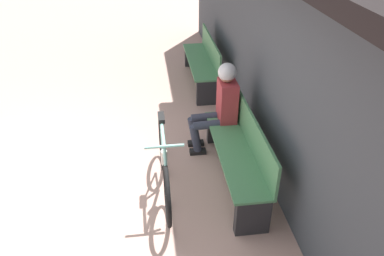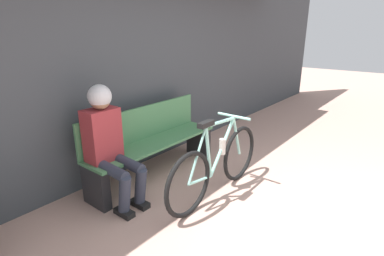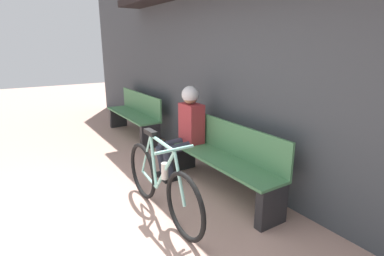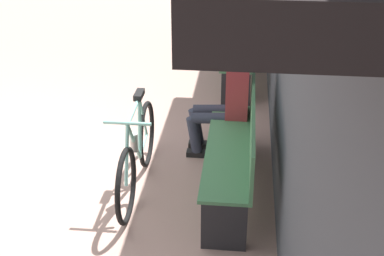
{
  "view_description": "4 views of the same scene",
  "coord_description": "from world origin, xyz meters",
  "px_view_note": "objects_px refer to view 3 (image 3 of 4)",
  "views": [
    {
      "loc": [
        3.36,
        1.11,
        2.96
      ],
      "look_at": [
        -0.01,
        1.55,
        0.84
      ],
      "focal_mm": 35.0,
      "sensor_mm": 36.0,
      "label": 1
    },
    {
      "loc": [
        -2.45,
        -0.37,
        1.74
      ],
      "look_at": [
        -0.05,
        1.55,
        0.71
      ],
      "focal_mm": 28.0,
      "sensor_mm": 36.0,
      "label": 2
    },
    {
      "loc": [
        2.54,
        -0.03,
        1.76
      ],
      "look_at": [
        -0.22,
        1.74,
        0.84
      ],
      "focal_mm": 28.0,
      "sensor_mm": 36.0,
      "label": 3
    },
    {
      "loc": [
        4.13,
        2.17,
        2.75
      ],
      "look_at": [
        0.02,
        1.74,
        0.69
      ],
      "focal_mm": 50.0,
      "sensor_mm": 36.0,
      "label": 4
    }
  ],
  "objects_px": {
    "bicycle": "(161,183)",
    "park_bench_far": "(135,116)",
    "person_seated": "(186,125)",
    "park_bench_near": "(223,160)"
  },
  "relations": [
    {
      "from": "bicycle",
      "to": "person_seated",
      "type": "bearing_deg",
      "value": 134.91
    },
    {
      "from": "park_bench_near",
      "to": "park_bench_far",
      "type": "distance_m",
      "value": 2.81
    },
    {
      "from": "person_seated",
      "to": "park_bench_near",
      "type": "bearing_deg",
      "value": 9.05
    },
    {
      "from": "person_seated",
      "to": "bicycle",
      "type": "bearing_deg",
      "value": -45.09
    },
    {
      "from": "park_bench_near",
      "to": "park_bench_far",
      "type": "relative_size",
      "value": 1.01
    },
    {
      "from": "park_bench_near",
      "to": "person_seated",
      "type": "height_order",
      "value": "person_seated"
    },
    {
      "from": "bicycle",
      "to": "person_seated",
      "type": "distance_m",
      "value": 1.16
    },
    {
      "from": "park_bench_near",
      "to": "bicycle",
      "type": "height_order",
      "value": "bicycle"
    },
    {
      "from": "bicycle",
      "to": "park_bench_far",
      "type": "relative_size",
      "value": 0.91
    },
    {
      "from": "bicycle",
      "to": "park_bench_far",
      "type": "distance_m",
      "value": 3.03
    }
  ]
}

